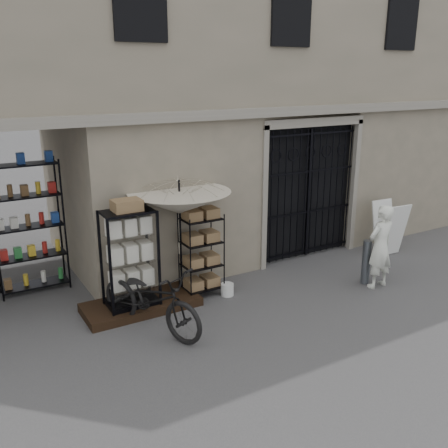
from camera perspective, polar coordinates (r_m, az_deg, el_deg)
ground at (r=8.91m, az=9.17°, el=-9.86°), size 80.00×80.00×0.00m
main_building at (r=11.32m, az=-3.36°, el=19.53°), size 14.00×4.00×9.00m
iron_gate at (r=11.12m, az=9.11°, el=3.81°), size 2.50×0.21×3.00m
step_platform at (r=8.99m, az=-9.44°, el=-9.07°), size 2.00×0.90×0.15m
display_cabinet at (r=8.56m, az=-10.67°, el=-4.47°), size 0.91×0.65×1.81m
wire_rack at (r=9.16m, az=-2.61°, el=-3.63°), size 0.73×0.55×1.57m
market_umbrella at (r=8.84m, az=-5.12°, el=3.14°), size 1.66×1.69×2.62m
white_bucket at (r=9.36m, az=0.37°, el=-7.49°), size 0.29×0.29×0.23m
bicycle at (r=8.31m, az=-8.19°, el=-11.88°), size 1.10×1.30×2.09m
steel_bollard at (r=10.13m, az=15.93°, el=-4.20°), size 0.21×0.21×0.89m
shopkeeper at (r=10.21m, az=17.02°, el=-6.81°), size 0.70×1.67×0.39m
easel_sign at (r=11.84m, az=18.36°, el=-0.46°), size 0.61×0.69×1.19m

